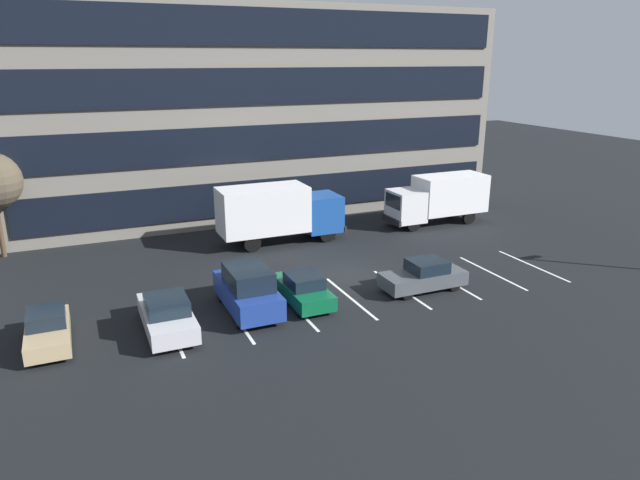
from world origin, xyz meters
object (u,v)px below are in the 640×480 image
at_px(box_truck_blue, 278,211).
at_px(sedan_forest, 303,289).
at_px(sedan_tan, 48,330).
at_px(sedan_silver, 167,315).
at_px(sedan_charcoal, 424,276).
at_px(box_truck_white, 439,197).
at_px(suv_navy, 248,290).

distance_m(box_truck_blue, sedan_forest, 9.51).
bearing_deg(sedan_tan, sedan_silver, -8.89).
height_order(sedan_silver, sedan_forest, sedan_silver).
bearing_deg(sedan_charcoal, box_truck_white, 52.30).
bearing_deg(sedan_tan, box_truck_white, 19.66).
bearing_deg(sedan_charcoal, sedan_tan, 176.43).
relative_size(box_truck_blue, sedan_forest, 1.90).
relative_size(sedan_charcoal, suv_navy, 0.89).
distance_m(box_truck_white, sedan_charcoal, 12.41).
xyz_separation_m(box_truck_blue, sedan_tan, (-12.91, -8.99, -1.36)).
distance_m(sedan_silver, sedan_tan, 4.59).
bearing_deg(sedan_charcoal, suv_navy, 173.46).
bearing_deg(box_truck_blue, sedan_silver, -130.80).
bearing_deg(box_truck_white, suv_navy, -151.55).
bearing_deg(box_truck_white, sedan_tan, -160.34).
bearing_deg(sedan_silver, sedan_tan, 171.11).
xyz_separation_m(box_truck_blue, sedan_charcoal, (3.96, -10.04, -1.30)).
bearing_deg(sedan_forest, box_truck_white, 33.26).
bearing_deg(sedan_charcoal, sedan_silver, 178.41).
xyz_separation_m(box_truck_blue, sedan_forest, (-2.08, -9.18, -1.33)).
relative_size(box_truck_blue, suv_navy, 1.63).
bearing_deg(sedan_forest, sedan_tan, 178.98).
distance_m(box_truck_blue, sedan_tan, 15.79).
bearing_deg(sedan_silver, box_truck_blue, 49.20).
bearing_deg(suv_navy, sedan_forest, -2.93).
distance_m(sedan_forest, sedan_tan, 10.83).
bearing_deg(box_truck_blue, sedan_tan, -145.15).
distance_m(box_truck_white, sedan_tan, 25.97).
height_order(box_truck_blue, sedan_forest, box_truck_blue).
relative_size(sedan_charcoal, sedan_tan, 1.08).
bearing_deg(sedan_silver, suv_navy, 10.05).
relative_size(box_truck_white, sedan_charcoal, 1.69).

